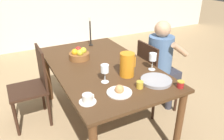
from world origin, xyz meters
TOP-DOWN VIEW (x-y plane):
  - ground_plane at (0.00, 0.00)m, footprint 20.00×20.00m
  - dining_table at (0.00, 0.00)m, footprint 1.02×1.74m
  - chair_person_side at (0.70, -0.07)m, footprint 0.42×0.42m
  - chair_opposite at (-0.70, 0.40)m, footprint 0.42×0.42m
  - person_seated at (0.78, -0.09)m, footprint 0.39×0.41m
  - red_pitcher at (0.12, -0.35)m, footprint 0.17×0.14m
  - wine_glass_water at (-0.13, -0.37)m, footprint 0.08×0.08m
  - wine_glass_juice at (0.43, -0.35)m, footprint 0.08×0.08m
  - teacup_near_person at (-0.40, -0.61)m, footprint 0.14×0.14m
  - serving_tray at (0.29, -0.59)m, footprint 0.29×0.29m
  - bread_plate at (-0.11, -0.60)m, footprint 0.22×0.22m
  - jam_jar_amber at (0.10, -0.61)m, footprint 0.06×0.06m
  - jam_jar_red at (0.42, -0.77)m, footprint 0.06×0.06m
  - fruit_bowl at (-0.15, 0.28)m, footprint 0.24×0.24m
  - candlestick_tall at (0.15, 0.65)m, footprint 0.06×0.06m

SIDE VIEW (x-z plane):
  - ground_plane at x=0.00m, z-range 0.00..0.00m
  - chair_person_side at x=0.70m, z-range 0.03..0.97m
  - chair_opposite at x=-0.70m, z-range 0.03..0.97m
  - dining_table at x=0.00m, z-range 0.29..1.06m
  - person_seated at x=0.78m, z-range 0.12..1.31m
  - serving_tray at x=0.29m, z-range 0.77..0.80m
  - bread_plate at x=-0.11m, z-range 0.75..0.83m
  - teacup_near_person at x=-0.40m, z-range 0.77..0.84m
  - jam_jar_amber at x=0.10m, z-range 0.78..0.84m
  - jam_jar_red at x=0.42m, z-range 0.78..0.84m
  - fruit_bowl at x=-0.15m, z-range 0.76..0.89m
  - red_pitcher at x=0.12m, z-range 0.77..1.01m
  - wine_glass_water at x=-0.13m, z-range 0.81..0.99m
  - wine_glass_juice at x=0.43m, z-range 0.81..1.00m
  - candlestick_tall at x=0.15m, z-range 0.74..1.12m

